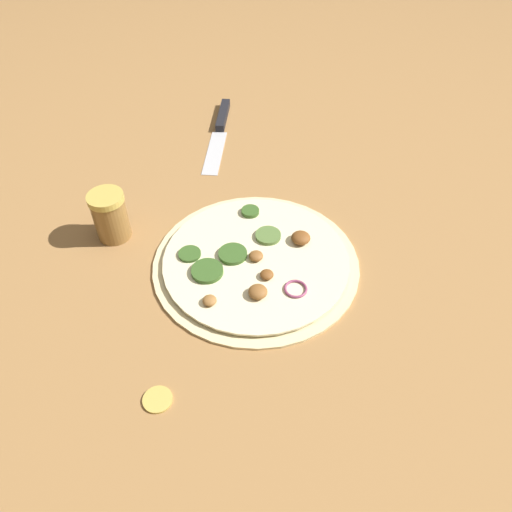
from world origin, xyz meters
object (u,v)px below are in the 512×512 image
Objects in this scene: knife at (221,124)px; loose_cap at (157,399)px; spice_jar at (110,216)px; pizza at (255,261)px.

knife is 7.12× the size of loose_cap.
pizza is at bearing -95.58° from spice_jar.
knife is 0.42m from spice_jar.
loose_cap is (-0.71, -0.08, -0.00)m from knife.
spice_jar is at bearing 84.42° from pizza.
loose_cap is at bearing 162.85° from pizza.
spice_jar is at bearing -20.54° from knife.
knife is (0.43, 0.16, -0.00)m from pizza.
spice_jar is (0.03, 0.27, 0.04)m from pizza.
pizza is 1.21× the size of knife.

